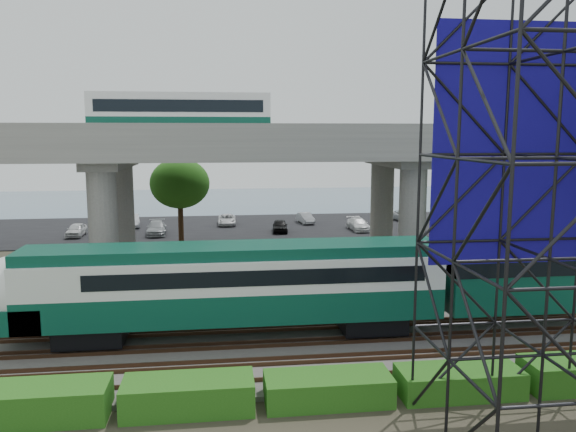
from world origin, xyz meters
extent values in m
plane|color=#474233|center=(0.00, 0.00, 0.00)|extent=(140.00, 140.00, 0.00)
cube|color=slate|center=(0.00, 2.00, 0.10)|extent=(90.00, 12.00, 0.20)
cube|color=black|center=(0.00, 10.50, 0.04)|extent=(90.00, 5.00, 0.08)
cube|color=black|center=(0.00, 34.00, 0.04)|extent=(90.00, 18.00, 0.08)
cube|color=#4A6579|center=(0.00, 56.00, 0.01)|extent=(140.00, 40.00, 0.03)
cube|color=#472D1E|center=(0.00, -2.72, 0.28)|extent=(90.00, 0.08, 0.16)
cube|color=#472D1E|center=(0.00, -1.28, 0.28)|extent=(90.00, 0.08, 0.16)
cube|color=#472D1E|center=(0.00, -0.72, 0.28)|extent=(90.00, 0.08, 0.16)
cube|color=#472D1E|center=(0.00, 0.72, 0.28)|extent=(90.00, 0.08, 0.16)
cube|color=#472D1E|center=(0.00, 1.28, 0.28)|extent=(90.00, 0.08, 0.16)
cube|color=#472D1E|center=(0.00, 2.72, 0.28)|extent=(90.00, 0.08, 0.16)
cube|color=#472D1E|center=(0.00, 3.28, 0.28)|extent=(90.00, 0.08, 0.16)
cube|color=#472D1E|center=(0.00, 4.72, 0.28)|extent=(90.00, 0.08, 0.16)
cube|color=#472D1E|center=(0.00, 5.28, 0.28)|extent=(90.00, 0.08, 0.16)
cube|color=#472D1E|center=(0.00, 6.72, 0.28)|extent=(90.00, 0.08, 0.16)
cube|color=black|center=(-8.63, 2.00, 0.81)|extent=(3.00, 2.20, 0.90)
cube|color=black|center=(4.37, 2.00, 0.81)|extent=(3.00, 2.20, 0.90)
cube|color=#094332|center=(-2.13, 2.00, 1.96)|extent=(19.00, 3.00, 1.40)
cube|color=silver|center=(-2.13, 2.00, 3.41)|extent=(19.00, 3.00, 1.50)
cube|color=#094332|center=(-2.13, 2.00, 4.41)|extent=(19.00, 2.60, 0.50)
cube|color=black|center=(-1.13, 2.00, 3.46)|extent=(15.00, 3.06, 0.70)
ellipsoid|color=silver|center=(-11.63, 2.00, 2.86)|extent=(3.60, 3.00, 3.20)
cube|color=#094332|center=(-11.63, 2.00, 1.81)|extent=(2.60, 3.00, 1.10)
cube|color=#094332|center=(11.87, 2.00, 2.96)|extent=(8.00, 3.00, 3.40)
cube|color=#9E9B93|center=(0.00, 16.00, 8.60)|extent=(80.00, 12.00, 1.20)
cube|color=#9E9B93|center=(0.00, 10.25, 9.75)|extent=(80.00, 0.50, 1.10)
cube|color=#9E9B93|center=(0.00, 21.75, 9.75)|extent=(80.00, 0.50, 1.10)
cylinder|color=#9E9B93|center=(-10.00, 12.50, 4.00)|extent=(1.80, 1.80, 8.00)
cylinder|color=#9E9B93|center=(-10.00, 19.50, 4.00)|extent=(1.80, 1.80, 8.00)
cube|color=#9E9B93|center=(-10.00, 16.00, 7.70)|extent=(2.40, 9.00, 0.60)
cylinder|color=#9E9B93|center=(10.00, 12.50, 4.00)|extent=(1.80, 1.80, 8.00)
cylinder|color=#9E9B93|center=(10.00, 19.50, 4.00)|extent=(1.80, 1.80, 8.00)
cube|color=#9E9B93|center=(10.00, 16.00, 7.70)|extent=(2.40, 9.00, 0.60)
cube|color=black|center=(-5.26, 16.00, 9.55)|extent=(12.00, 2.50, 0.70)
cube|color=#094332|center=(-5.26, 16.00, 10.35)|extent=(12.00, 2.50, 0.90)
cube|color=silver|center=(-5.26, 16.00, 11.45)|extent=(12.00, 2.50, 1.30)
cube|color=black|center=(-5.26, 16.00, 11.50)|extent=(11.00, 2.56, 0.80)
cube|color=silver|center=(-5.26, 16.00, 12.25)|extent=(12.00, 2.40, 0.30)
cube|color=#140C86|center=(8.42, -4.95, 9.30)|extent=(8.10, 0.08, 8.25)
cube|color=#1F5A14|center=(-9.00, -4.30, 0.60)|extent=(4.60, 1.80, 1.20)
cube|color=#1F5A14|center=(-4.00, -4.30, 0.58)|extent=(4.60, 1.80, 1.15)
cube|color=#1F5A14|center=(1.00, -4.30, 0.52)|extent=(4.60, 1.80, 1.03)
cube|color=#1F5A14|center=(6.00, -4.30, 0.51)|extent=(4.60, 1.80, 1.01)
cylinder|color=#382314|center=(14.00, 12.50, 2.40)|extent=(0.44, 0.44, 4.80)
ellipsoid|color=#1F5A14|center=(14.00, 12.50, 5.60)|extent=(4.94, 4.94, 4.18)
cylinder|color=#382314|center=(-6.00, 24.00, 2.40)|extent=(0.44, 0.44, 4.80)
ellipsoid|color=#1F5A14|center=(-6.00, 24.00, 5.60)|extent=(4.94, 4.94, 4.18)
imported|color=black|center=(-8.04, 9.52, 0.71)|extent=(4.93, 3.34, 1.25)
imported|color=silver|center=(-16.21, 31.00, 0.69)|extent=(1.48, 3.59, 1.22)
imported|color=#B6B8BF|center=(-11.77, 36.00, 0.71)|extent=(2.03, 4.00, 1.26)
imported|color=#919497|center=(-8.79, 31.00, 0.72)|extent=(2.07, 4.50, 1.27)
imported|color=silver|center=(-1.97, 36.00, 0.63)|extent=(1.92, 4.01, 1.10)
imported|color=black|center=(3.15, 31.00, 0.69)|extent=(1.72, 3.67, 1.21)
imported|color=#929498|center=(6.47, 36.00, 0.65)|extent=(1.71, 3.58, 1.13)
imported|color=silver|center=(11.07, 31.00, 0.68)|extent=(1.86, 4.18, 1.19)
imported|color=#A3A7AA|center=(17.71, 36.00, 0.68)|extent=(3.03, 4.68, 1.20)
camera|label=1|loc=(-2.83, -23.21, 9.70)|focal=35.00mm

